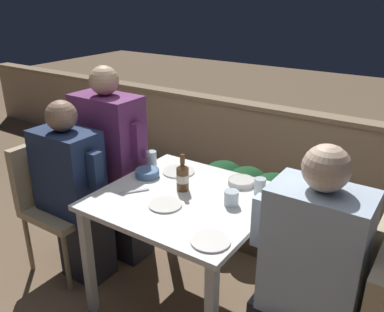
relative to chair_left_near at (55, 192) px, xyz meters
The scene contains 21 objects.
ground_plane 1.11m from the chair_left_near, ahead, with size 16.00×16.00×0.00m, color #7A6047.
parapet_wall 2.17m from the chair_left_near, 63.87° to the left, with size 9.00×0.18×0.79m.
dining_table 0.97m from the chair_left_near, ahead, with size 0.93×0.88×0.73m.
planter_hedge 1.35m from the chair_left_near, 46.13° to the left, with size 0.75×0.47×0.58m.
chair_left_near is the anchor object (origin of this frame).
person_navy_jumper 0.21m from the chair_left_near, ahead, with size 0.49×0.26×1.20m.
chair_left_far 0.33m from the chair_left_near, 81.98° to the left, with size 0.45×0.45×0.89m.
person_purple_stripe 0.43m from the chair_left_near, 53.23° to the left, with size 0.52×0.26×1.36m.
chair_right_near 1.91m from the chair_left_near, ahead, with size 0.45×0.45×0.89m.
person_blue_shirt 1.71m from the chair_left_near, ahead, with size 0.49×0.26×1.26m.
chair_right_far 1.90m from the chair_left_near, ahead, with size 0.45×0.45×0.89m.
beer_bottle 0.96m from the chair_left_near, 13.33° to the left, with size 0.07×0.07×0.22m.
plate_0 1.32m from the chair_left_near, ahead, with size 0.19×0.19×0.01m.
plate_1 0.94m from the chair_left_near, ahead, with size 0.18×0.18×0.01m.
plate_2 0.86m from the chair_left_near, 28.40° to the left, with size 0.20×0.20×0.01m.
bowl_0 1.25m from the chair_left_near, 22.05° to the left, with size 0.16×0.16×0.03m.
bowl_1 0.69m from the chair_left_near, 21.30° to the left, with size 0.15×0.15×0.05m.
glass_cup_0 1.25m from the chair_left_near, 10.05° to the left, with size 0.08×0.08×0.08m.
glass_cup_1 1.37m from the chair_left_near, 17.59° to the left, with size 0.06×0.06×0.10m.
glass_cup_2 0.70m from the chair_left_near, 33.86° to the left, with size 0.06×0.06×0.11m.
fork_0 0.71m from the chair_left_near, ahead, with size 0.12×0.15×0.01m.
Camera 1 is at (1.15, -1.65, 1.80)m, focal length 38.00 mm.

